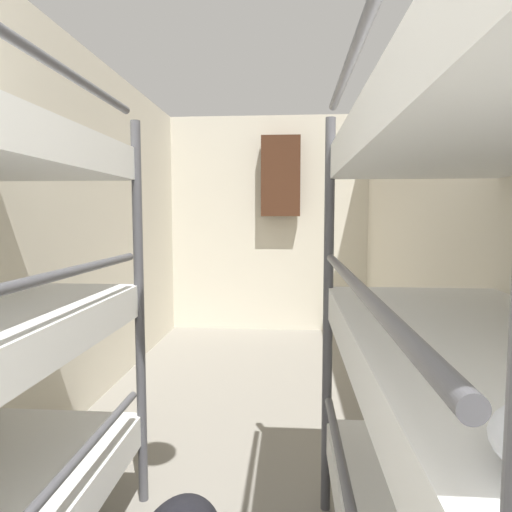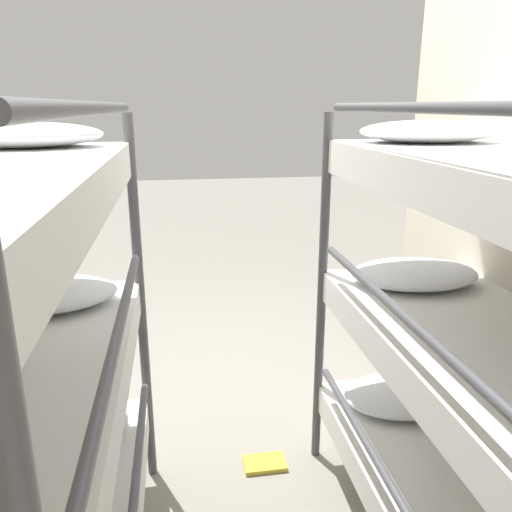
{
  "view_description": "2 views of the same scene",
  "coord_description": "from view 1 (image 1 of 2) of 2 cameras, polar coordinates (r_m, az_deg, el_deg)",
  "views": [
    {
      "loc": [
        0.26,
        0.27,
        1.35
      ],
      "look_at": [
        -0.05,
        4.4,
        0.98
      ],
      "focal_mm": 32.0,
      "sensor_mm": 36.0,
      "label": 1
    },
    {
      "loc": [
        0.25,
        2.75,
        1.79
      ],
      "look_at": [
        -0.15,
        0.3,
        1.04
      ],
      "focal_mm": 35.0,
      "sensor_mm": 36.0,
      "label": 2
    }
  ],
  "objects": [
    {
      "name": "wall_back",
      "position": [
        5.36,
        1.57,
        3.98
      ],
      "size": [
        2.4,
        0.06,
        2.49
      ],
      "color": "beige",
      "rests_on": "ground_plane"
    },
    {
      "name": "wall_right",
      "position": [
        2.69,
        24.18,
        2.41
      ],
      "size": [
        0.06,
        5.71,
        2.49
      ],
      "color": "beige",
      "rests_on": "ground_plane"
    },
    {
      "name": "hanging_coat",
      "position": [
        5.22,
        3.1,
        9.93
      ],
      "size": [
        0.44,
        0.12,
        0.9
      ],
      "color": "#472819"
    },
    {
      "name": "bunk_stack_right_near",
      "position": [
        1.27,
        28.99,
        -12.77
      ],
      "size": [
        0.74,
        1.75,
        1.8
      ],
      "color": "#4C4C51",
      "rests_on": "ground_plane"
    },
    {
      "name": "wall_left",
      "position": [
        2.91,
        -25.21,
        2.55
      ],
      "size": [
        0.06,
        5.71,
        2.49
      ],
      "color": "beige",
      "rests_on": "ground_plane"
    }
  ]
}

